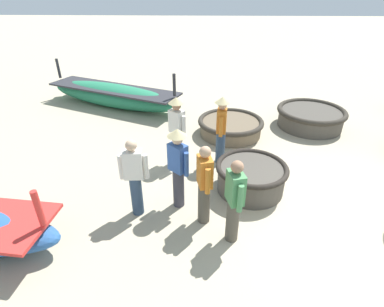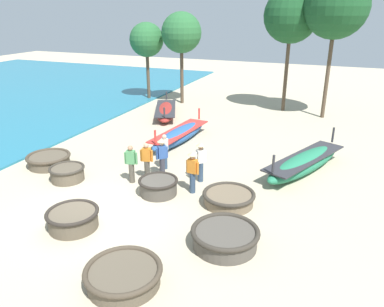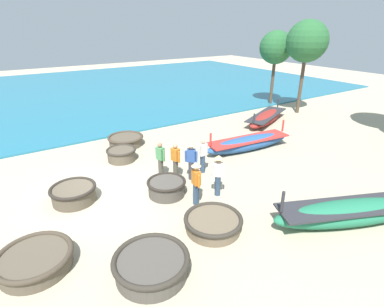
{
  "view_description": "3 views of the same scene",
  "coord_description": "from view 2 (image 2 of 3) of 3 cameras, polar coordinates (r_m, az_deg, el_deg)",
  "views": [
    {
      "loc": [
        -3.82,
        3.24,
        3.87
      ],
      "look_at": [
        0.85,
        3.4,
        1.19
      ],
      "focal_mm": 28.0,
      "sensor_mm": 36.0,
      "label": 1
    },
    {
      "loc": [
        7.33,
        -9.06,
        6.56
      ],
      "look_at": [
        1.97,
        4.22,
        0.98
      ],
      "focal_mm": 35.0,
      "sensor_mm": 36.0,
      "label": 2
    },
    {
      "loc": [
        10.33,
        -2.45,
        6.08
      ],
      "look_at": [
        0.47,
        3.97,
        0.95
      ],
      "focal_mm": 28.0,
      "sensor_mm": 36.0,
      "label": 3
    }
  ],
  "objects": [
    {
      "name": "long_boat_blue_hull",
      "position": [
        19.58,
        -1.93,
        2.85
      ],
      "size": [
        1.57,
        5.06,
        1.28
      ],
      "color": "#285693",
      "rests_on": "ground"
    },
    {
      "name": "long_boat_ochre_hull",
      "position": [
        24.47,
        -4.03,
        6.49
      ],
      "size": [
        3.07,
        4.93,
        1.13
      ],
      "color": "maroon",
      "rests_on": "ground"
    },
    {
      "name": "tree_center",
      "position": [
        24.72,
        21.15,
        20.14
      ],
      "size": [
        3.74,
        3.74,
        8.52
      ],
      "color": "#4C3D2D",
      "rests_on": "ground"
    },
    {
      "name": "coracle_tilted",
      "position": [
        16.01,
        -18.47,
        -2.82
      ],
      "size": [
        1.42,
        1.42,
        0.59
      ],
      "color": "brown",
      "rests_on": "ground"
    },
    {
      "name": "coracle_nearest",
      "position": [
        17.76,
        -21.0,
        -0.88
      ],
      "size": [
        1.91,
        1.91,
        0.52
      ],
      "color": "brown",
      "rests_on": "ground"
    },
    {
      "name": "coracle_upturned",
      "position": [
        14.14,
        -5.16,
        -4.93
      ],
      "size": [
        1.5,
        1.5,
        0.61
      ],
      "color": "#4C473F",
      "rests_on": "ground"
    },
    {
      "name": "coracle_beside_post",
      "position": [
        12.62,
        -17.68,
        -9.38
      ],
      "size": [
        1.67,
        1.67,
        0.61
      ],
      "color": "brown",
      "rests_on": "ground"
    },
    {
      "name": "tree_left_mid",
      "position": [
        27.23,
        -1.62,
        17.88
      ],
      "size": [
        2.8,
        2.8,
        6.37
      ],
      "color": "#4C3D2D",
      "rests_on": "ground"
    },
    {
      "name": "coracle_far_left",
      "position": [
        11.24,
        5.05,
        -12.52
      ],
      "size": [
        2.03,
        2.03,
        0.59
      ],
      "color": "#4C473F",
      "rests_on": "ground"
    },
    {
      "name": "fisherman_standing_right",
      "position": [
        15.16,
        -6.91,
        -1.05
      ],
      "size": [
        0.52,
        0.29,
        1.57
      ],
      "color": "#4C473D",
      "rests_on": "ground"
    },
    {
      "name": "fisherman_crouching",
      "position": [
        13.93,
        0.08,
        -2.42
      ],
      "size": [
        0.53,
        0.36,
        1.67
      ],
      "color": "#2D425B",
      "rests_on": "ground"
    },
    {
      "name": "tree_leftmost",
      "position": [
        28.69,
        -6.93,
        16.78
      ],
      "size": [
        2.48,
        2.48,
        5.65
      ],
      "color": "#4C3D2D",
      "rests_on": "ground"
    },
    {
      "name": "ground_plane",
      "position": [
        13.37,
        -14.94,
        -8.88
      ],
      "size": [
        80.0,
        80.0,
        0.0
      ],
      "primitive_type": "plane",
      "color": "tan"
    },
    {
      "name": "coracle_far_right",
      "position": [
        10.07,
        -10.41,
        -17.75
      ],
      "size": [
        2.01,
        2.01,
        0.5
      ],
      "color": "brown",
      "rests_on": "ground"
    },
    {
      "name": "fisherman_hauling",
      "position": [
        16.12,
        -4.2,
        0.43
      ],
      "size": [
        0.24,
        0.53,
        1.57
      ],
      "color": "#2D425B",
      "rests_on": "ground"
    },
    {
      "name": "coracle_center",
      "position": [
        13.46,
        5.62,
        -6.71
      ],
      "size": [
        1.89,
        1.89,
        0.47
      ],
      "color": "brown",
      "rests_on": "ground"
    },
    {
      "name": "fisherman_by_coracle",
      "position": [
        14.99,
        -9.25,
        -1.45
      ],
      "size": [
        0.52,
        0.3,
        1.57
      ],
      "color": "#4C473D",
      "rests_on": "ground"
    },
    {
      "name": "fisherman_with_hat",
      "position": [
        15.32,
        -4.6,
        -0.22
      ],
      "size": [
        0.39,
        0.42,
        1.67
      ],
      "color": "#383842",
      "rests_on": "ground"
    },
    {
      "name": "long_boat_green_hull",
      "position": [
        16.63,
        16.77,
        -1.36
      ],
      "size": [
        3.11,
        5.32,
        1.44
      ],
      "color": "#237551",
      "rests_on": "ground"
    },
    {
      "name": "tree_tall_back",
      "position": [
        25.81,
        14.88,
        19.61
      ],
      "size": [
        3.44,
        3.44,
        7.85
      ],
      "color": "#4C3D2D",
      "rests_on": "ground"
    },
    {
      "name": "fisherman_standing_left",
      "position": [
        14.84,
        1.33,
        -0.89
      ],
      "size": [
        0.38,
        0.43,
        1.67
      ],
      "color": "#2D425B",
      "rests_on": "ground"
    }
  ]
}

